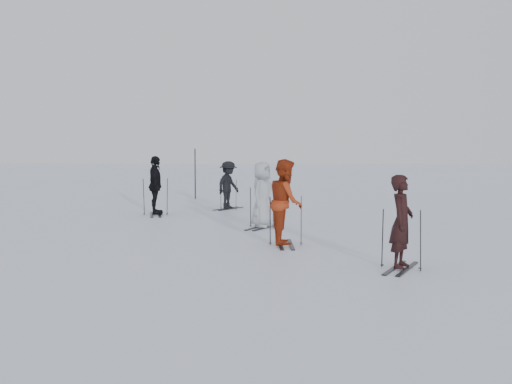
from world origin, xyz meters
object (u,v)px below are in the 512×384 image
(piste_marker, at_px, (195,174))
(skier_red, at_px, (286,203))
(skier_near_dark, at_px, (402,223))
(skier_grey, at_px, (262,195))
(skier_uphill_far, at_px, (228,186))
(skier_uphill_left, at_px, (155,186))

(piste_marker, bearing_deg, skier_red, -71.46)
(skier_red, bearing_deg, skier_near_dark, -145.19)
(skier_near_dark, xyz_separation_m, skier_grey, (-2.98, 5.82, 0.04))
(skier_uphill_far, bearing_deg, skier_red, -135.28)
(skier_near_dark, xyz_separation_m, skier_uphill_far, (-4.51, 11.00, -0.02))
(skier_red, distance_m, skier_grey, 3.17)
(skier_near_dark, distance_m, piste_marker, 16.49)
(skier_grey, relative_size, piste_marker, 0.85)
(skier_uphill_left, distance_m, piste_marker, 6.36)
(skier_uphill_left, distance_m, skier_uphill_far, 3.09)
(skier_near_dark, height_order, skier_uphill_left, skier_uphill_left)
(skier_grey, relative_size, skier_uphill_left, 0.95)
(skier_near_dark, bearing_deg, skier_red, 61.31)
(skier_uphill_left, bearing_deg, skier_near_dark, -155.82)
(skier_red, height_order, skier_uphill_far, skier_red)
(skier_red, relative_size, skier_uphill_far, 1.16)
(skier_near_dark, height_order, skier_grey, skier_grey)
(skier_grey, bearing_deg, skier_uphill_far, 39.12)
(skier_uphill_left, xyz_separation_m, piste_marker, (0.29, 6.35, 0.12))
(skier_near_dark, relative_size, skier_grey, 0.95)
(skier_uphill_left, xyz_separation_m, skier_uphill_far, (2.20, 2.17, -0.11))
(skier_near_dark, distance_m, skier_uphill_far, 11.89)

